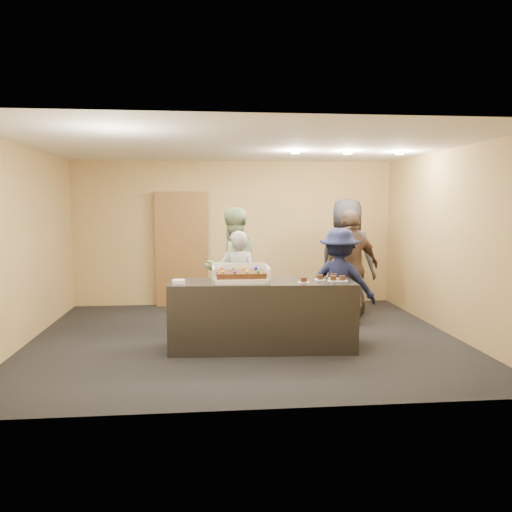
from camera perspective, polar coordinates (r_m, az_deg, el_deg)
The scene contains 17 objects.
room at distance 6.98m, azimuth -1.29°, elevation 1.42°, with size 6.04×6.00×2.70m.
serving_counter at distance 6.58m, azimuth 0.73°, elevation -6.80°, with size 2.40×0.70×0.90m, color black.
storage_cabinet at distance 9.40m, azimuth -8.47°, elevation 0.79°, with size 0.97×0.15×2.13m, color brown.
cake_box at distance 6.49m, azimuth -1.77°, elevation -2.51°, with size 0.73×0.50×0.21m.
sheet_cake at distance 6.46m, azimuth -1.76°, elevation -2.10°, with size 0.62×0.43×0.12m.
plate_stack at distance 6.44m, azimuth -8.83°, elevation -2.88°, with size 0.17×0.17×0.04m, color white.
slice_a at distance 6.43m, azimuth 5.47°, elevation -2.83°, with size 0.15×0.15×0.07m.
slice_b at distance 6.67m, azimuth 7.35°, elevation -2.53°, with size 0.15×0.15×0.07m.
slice_c at distance 6.61m, azimuth 8.80°, elevation -2.63°, with size 0.15×0.15×0.07m.
slice_d at distance 6.82m, azimuth 8.87°, elevation -2.37°, with size 0.15×0.15×0.07m.
slice_e at distance 6.63m, azimuth 9.83°, elevation -2.62°, with size 0.15×0.15×0.07m.
person_server_grey at distance 7.38m, azimuth -2.11°, elevation -2.97°, with size 0.55×0.36×1.52m, color #999A9E.
person_sage_man at distance 7.58m, azimuth -2.69°, elevation -1.46°, with size 0.90×0.70×1.85m, color #8CA478.
person_navy_man at distance 7.23m, azimuth 9.52°, elevation -3.03°, with size 1.01×0.58×1.56m, color #131838.
person_brown_extra at distance 8.01m, azimuth 10.79°, elevation -1.27°, with size 1.07×0.44×1.82m, color brown.
person_dark_suit at distance 8.74m, azimuth 10.32°, elevation -0.05°, with size 0.98×0.64×2.00m, color #232429.
ceiling_spotlights at distance 7.78m, azimuth 10.48°, elevation 11.53°, with size 1.72×0.12×0.03m.
Camera 1 is at (-0.53, -6.94, 1.91)m, focal length 35.00 mm.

